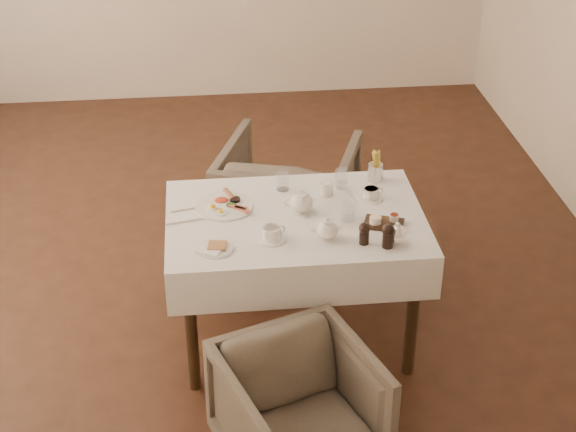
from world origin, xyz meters
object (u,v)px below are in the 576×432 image
Objects in this scene: armchair_near at (299,412)px; breakfast_plate at (224,205)px; table at (295,237)px; teapot_centre at (301,201)px; armchair_far at (288,199)px.

breakfast_plate is at bearing 84.57° from armchair_near.
teapot_centre is (0.03, 0.04, 0.18)m from table.
breakfast_plate is at bearing 81.45° from armchair_far.
table is at bearing -124.66° from teapot_centre.
armchair_near is at bearing 105.25° from armchair_far.
teapot_centre reaches higher than armchair_near.
breakfast_plate is 0.39m from teapot_centre.
breakfast_plate is at bearing 168.12° from teapot_centre.
table is 4.38× the size of breakfast_plate.
table reaches higher than armchair_far.
armchair_far is at bearing 66.87° from breakfast_plate.
breakfast_plate is 1.83× the size of teapot_centre.
armchair_near is (-0.08, -0.88, -0.34)m from table.
breakfast_plate is (-0.35, 0.14, 0.13)m from table.
armchair_near is 1.07m from teapot_centre.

